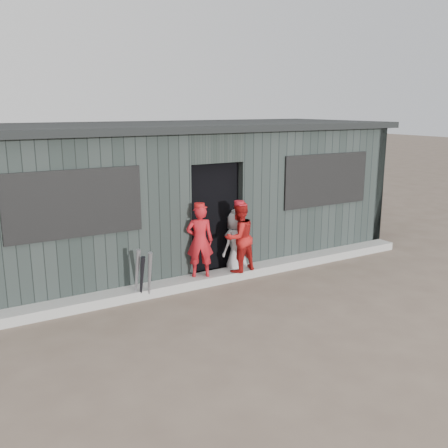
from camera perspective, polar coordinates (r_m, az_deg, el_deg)
ground at (r=7.27m, az=7.36°, el=-10.54°), size 80.00×80.00×0.00m
curb at (r=8.64m, az=-0.07°, el=-5.95°), size 8.00×0.36×0.15m
bat_left at (r=7.74m, az=-9.94°, el=-5.78°), size 0.13×0.22×0.84m
bat_mid at (r=7.71m, az=-8.52°, el=-5.89°), size 0.12×0.30×0.82m
bat_right at (r=7.71m, az=-9.38°, el=-6.19°), size 0.07×0.24×0.75m
player_red_left at (r=8.24m, az=-2.78°, el=-1.94°), size 0.53×0.45×1.22m
player_red_right at (r=8.50m, az=1.74°, el=-1.51°), size 0.66×0.55×1.21m
player_grey_back at (r=8.82m, az=1.39°, el=-2.19°), size 0.64×0.51×1.14m
dugout at (r=9.79m, az=-5.09°, el=3.61°), size 8.30×3.30×2.62m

